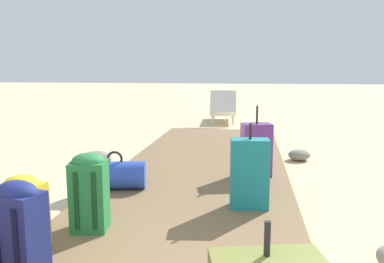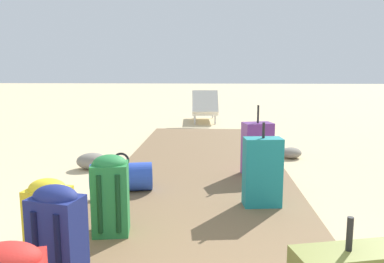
{
  "view_description": "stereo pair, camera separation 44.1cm",
  "coord_description": "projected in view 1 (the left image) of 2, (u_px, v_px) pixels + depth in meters",
  "views": [
    {
      "loc": [
        0.57,
        -0.66,
        1.31
      ],
      "look_at": [
        -0.12,
        3.97,
        0.55
      ],
      "focal_mm": 36.55,
      "sensor_mm": 36.0,
      "label": 1
    },
    {
      "loc": [
        0.13,
        -0.7,
        1.31
      ],
      "look_at": [
        -0.12,
        3.97,
        0.55
      ],
      "focal_mm": 36.55,
      "sensor_mm": 36.0,
      "label": 2
    }
  ],
  "objects": [
    {
      "name": "duffel_bag_blue",
      "position": [
        115.0,
        175.0,
        4.01
      ],
      "size": [
        0.66,
        0.4,
        0.4
      ],
      "color": "#2847B7",
      "rests_on": "boardwalk"
    },
    {
      "name": "suitcase_teal",
      "position": [
        249.0,
        174.0,
        3.44
      ],
      "size": [
        0.35,
        0.22,
        0.76
      ],
      "color": "#197A7F",
      "rests_on": "boardwalk"
    },
    {
      "name": "rock_left_mid",
      "position": [
        97.0,
        159.0,
        5.25
      ],
      "size": [
        0.46,
        0.42,
        0.21
      ],
      "primitive_type": "ellipsoid",
      "rotation": [
        0.0,
        0.0,
        0.27
      ],
      "color": "gray",
      "rests_on": "ground"
    },
    {
      "name": "rock_right_mid",
      "position": [
        299.0,
        155.0,
        5.61
      ],
      "size": [
        0.43,
        0.43,
        0.16
      ],
      "primitive_type": "ellipsoid",
      "rotation": [
        0.0,
        0.0,
        2.26
      ],
      "color": "gray",
      "rests_on": "ground"
    },
    {
      "name": "suitcase_purple",
      "position": [
        256.0,
        150.0,
        4.48
      ],
      "size": [
        0.37,
        0.3,
        0.81
      ],
      "color": "#6B2D84",
      "rests_on": "boardwalk"
    },
    {
      "name": "ground_plane",
      "position": [
        188.0,
        206.0,
        3.76
      ],
      "size": [
        60.0,
        60.0,
        0.0
      ],
      "primitive_type": "plane",
      "color": "#D1BA8C"
    },
    {
      "name": "boardwalk",
      "position": [
        198.0,
        181.0,
        4.45
      ],
      "size": [
        2.05,
        7.22,
        0.08
      ],
      "primitive_type": "cube",
      "color": "brown",
      "rests_on": "ground"
    },
    {
      "name": "backpack_yellow",
      "position": [
        24.0,
        210.0,
        2.66
      ],
      "size": [
        0.29,
        0.25,
        0.52
      ],
      "color": "gold",
      "rests_on": "boardwalk"
    },
    {
      "name": "lounge_chair",
      "position": [
        223.0,
        109.0,
        9.51
      ],
      "size": [
        0.69,
        1.57,
        0.79
      ],
      "color": "white",
      "rests_on": "ground"
    },
    {
      "name": "backpack_navy",
      "position": [
        19.0,
        230.0,
        2.23
      ],
      "size": [
        0.31,
        0.25,
        0.61
      ],
      "color": "navy",
      "rests_on": "boardwalk"
    },
    {
      "name": "backpack_green",
      "position": [
        89.0,
        190.0,
        2.96
      ],
      "size": [
        0.29,
        0.28,
        0.6
      ],
      "color": "#237538",
      "rests_on": "boardwalk"
    }
  ]
}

